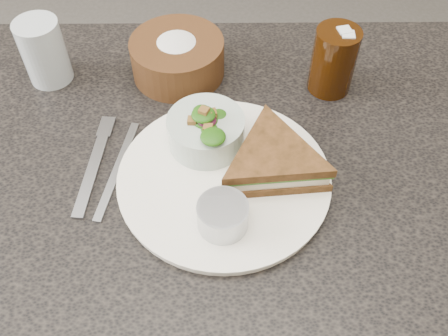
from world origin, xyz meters
The scene contains 11 objects.
dining_table centered at (0.00, 0.00, 0.38)m, with size 1.00×0.70×0.75m, color black.
dinner_plate centered at (0.04, -0.02, 0.76)m, with size 0.29×0.29×0.01m, color white.
sandwich centered at (0.10, -0.02, 0.79)m, with size 0.17×0.17×0.05m, color brown, non-canonical shape.
salad_bowl centered at (0.01, 0.04, 0.79)m, with size 0.11×0.11×0.06m, color #A6B9AF, non-canonical shape.
dressing_ramekin centered at (0.03, -0.10, 0.78)m, with size 0.07×0.07×0.04m, color #A5A8AE.
orange_wedge centered at (0.04, 0.02, 0.78)m, with size 0.06×0.06×0.03m, color orange.
fork centered at (-0.15, 0.00, 0.75)m, with size 0.02×0.17×0.00m, color gray.
knife centered at (-0.12, 0.00, 0.75)m, with size 0.01×0.18×0.00m, color #90949A.
bread_basket centered at (-0.04, 0.21, 0.79)m, with size 0.15×0.15×0.09m, color #513017, non-canonical shape.
cola_glass centered at (0.21, 0.17, 0.81)m, with size 0.07×0.07×0.12m, color black, non-canonical shape.
water_glass centered at (-0.25, 0.20, 0.80)m, with size 0.07×0.07×0.11m, color #A7B3BB.
Camera 1 is at (0.03, -0.45, 1.31)m, focal length 40.00 mm.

